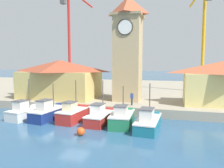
% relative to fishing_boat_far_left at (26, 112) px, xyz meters
% --- Properties ---
extents(ground_plane, '(300.00, 300.00, 0.00)m').
position_rel_fishing_boat_far_left_xyz_m(ground_plane, '(6.90, -2.22, -0.72)').
color(ground_plane, '#2D567A').
extents(quay_wharf, '(120.00, 40.00, 1.04)m').
position_rel_fishing_boat_far_left_xyz_m(quay_wharf, '(6.90, 23.81, -0.20)').
color(quay_wharf, '#9E937F').
rests_on(quay_wharf, ground).
extents(fishing_boat_far_left, '(2.64, 4.50, 4.34)m').
position_rel_fishing_boat_far_left_xyz_m(fishing_boat_far_left, '(0.00, 0.00, 0.00)').
color(fishing_boat_far_left, silver).
rests_on(fishing_boat_far_left, ground).
extents(fishing_boat_left_outer, '(2.45, 5.28, 3.84)m').
position_rel_fishing_boat_far_left_xyz_m(fishing_boat_left_outer, '(2.70, 0.45, 0.05)').
color(fishing_boat_left_outer, navy).
rests_on(fishing_boat_left_outer, ground).
extents(fishing_boat_left_inner, '(2.28, 4.36, 4.30)m').
position_rel_fishing_boat_far_left_xyz_m(fishing_boat_left_inner, '(5.61, 0.32, 0.07)').
color(fishing_boat_left_inner, '#AD2823').
rests_on(fishing_boat_left_inner, ground).
extents(fishing_boat_mid_left, '(2.12, 4.77, 4.34)m').
position_rel_fishing_boat_far_left_xyz_m(fishing_boat_mid_left, '(8.62, 0.28, 0.00)').
color(fishing_boat_mid_left, '#AD2823').
rests_on(fishing_boat_mid_left, ground).
extents(fishing_boat_center, '(2.21, 4.46, 3.86)m').
position_rel_fishing_boat_far_left_xyz_m(fishing_boat_center, '(10.91, 0.08, 0.05)').
color(fishing_boat_center, '#237A4C').
rests_on(fishing_boat_center, ground).
extents(fishing_boat_mid_right, '(2.15, 5.29, 4.21)m').
position_rel_fishing_boat_far_left_xyz_m(fishing_boat_mid_right, '(13.49, -0.41, -0.01)').
color(fishing_boat_mid_right, '#196B7F').
rests_on(fishing_boat_mid_right, ground).
extents(clock_tower, '(3.96, 3.96, 15.40)m').
position_rel_fishing_boat_far_left_xyz_m(clock_tower, '(9.69, 8.74, 7.55)').
color(clock_tower, tan).
rests_on(clock_tower, quay_wharf).
extents(warehouse_left, '(11.10, 7.28, 5.51)m').
position_rel_fishing_boat_far_left_xyz_m(warehouse_left, '(-0.39, 8.54, 3.13)').
color(warehouse_left, tan).
rests_on(warehouse_left, quay_wharf).
extents(port_crane_near, '(4.59, 7.22, 20.75)m').
position_rel_fishing_boat_far_left_xyz_m(port_crane_near, '(-5.78, 22.72, 8.50)').
color(port_crane_near, maroon).
rests_on(port_crane_near, quay_wharf).
extents(port_crane_far, '(3.24, 7.13, 18.74)m').
position_rel_fishing_boat_far_left_xyz_m(port_crane_far, '(20.54, 21.12, 7.54)').
color(port_crane_far, '#976E11').
rests_on(port_crane_far, quay_wharf).
extents(mooring_buoy, '(0.70, 0.70, 0.70)m').
position_rel_fishing_boat_far_left_xyz_m(mooring_buoy, '(8.21, -3.73, -0.37)').
color(mooring_buoy, '#E54C19').
rests_on(mooring_buoy, ground).
extents(dock_worker_near_tower, '(0.34, 0.22, 1.62)m').
position_rel_fishing_boat_far_left_xyz_m(dock_worker_near_tower, '(10.90, 5.39, 1.16)').
color(dock_worker_near_tower, '#33333D').
rests_on(dock_worker_near_tower, quay_wharf).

